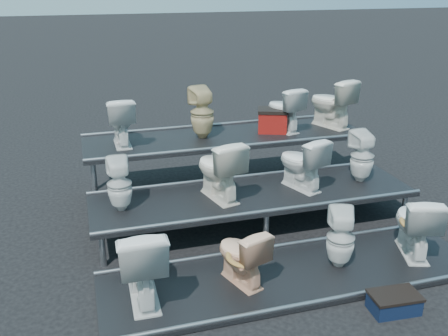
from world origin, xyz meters
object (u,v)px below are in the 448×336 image
object	(u,v)px
toilet_0	(141,262)
step_stool	(394,304)
toilet_4	(119,184)
red_crate	(272,122)
toilet_5	(219,169)
toilet_7	(362,156)
toilet_1	(241,255)
toilet_8	(120,121)
toilet_11	(331,103)
toilet_10	(284,109)
toilet_9	(202,113)
toilet_2	(341,238)
toilet_6	(301,163)
toilet_3	(415,224)

from	to	relation	value
toilet_0	step_stool	bearing A→B (deg)	161.71
toilet_4	red_crate	distance (m)	2.79
toilet_5	toilet_7	bearing A→B (deg)	166.33
toilet_1	toilet_8	bearing A→B (deg)	-89.11
red_crate	toilet_0	bearing A→B (deg)	-112.57
toilet_7	toilet_11	size ratio (longest dim) A/B	0.92
toilet_10	red_crate	world-z (taller)	toilet_10
toilet_1	toilet_9	world-z (taller)	toilet_9
toilet_2	step_stool	world-z (taller)	toilet_2
toilet_4	toilet_10	bearing A→B (deg)	-154.38
toilet_9	step_stool	bearing A→B (deg)	98.13
toilet_10	red_crate	xyz separation A→B (m)	(-0.19, -0.00, -0.19)
toilet_0	toilet_2	distance (m)	2.20
toilet_4	toilet_8	size ratio (longest dim) A/B	0.95
step_stool	toilet_9	bearing A→B (deg)	111.28
toilet_6	toilet_11	size ratio (longest dim) A/B	0.93
toilet_11	step_stool	bearing A→B (deg)	52.13
toilet_1	toilet_8	world-z (taller)	toilet_8
toilet_3	toilet_11	distance (m)	2.73
toilet_4	toilet_11	size ratio (longest dim) A/B	0.86
toilet_5	toilet_9	xyz separation A→B (m)	(0.11, 1.30, 0.39)
toilet_10	toilet_4	bearing A→B (deg)	12.40
toilet_3	toilet_5	size ratio (longest dim) A/B	0.97
toilet_11	toilet_7	bearing A→B (deg)	60.81
toilet_1	red_crate	xyz separation A→B (m)	(1.35, 2.60, 0.63)
toilet_0	toilet_10	world-z (taller)	toilet_10
toilet_2	toilet_7	xyz separation A→B (m)	(1.00, 1.30, 0.41)
toilet_7	toilet_10	size ratio (longest dim) A/B	1.04
toilet_4	step_stool	bearing A→B (deg)	138.21
toilet_4	step_stool	world-z (taller)	toilet_4
toilet_8	toilet_5	bearing A→B (deg)	128.46
toilet_6	toilet_10	distance (m)	1.38
toilet_4	toilet_9	bearing A→B (deg)	-136.59
toilet_7	step_stool	bearing A→B (deg)	64.50
toilet_3	toilet_0	bearing A→B (deg)	18.75
toilet_3	red_crate	size ratio (longest dim) A/B	1.77
toilet_2	toilet_3	distance (m)	0.95
toilet_1	toilet_9	distance (m)	2.75
toilet_3	red_crate	distance (m)	2.77
toilet_4	toilet_10	distance (m)	2.97
toilet_2	red_crate	distance (m)	2.67
toilet_9	toilet_10	bearing A→B (deg)	170.57
toilet_5	toilet_10	bearing A→B (deg)	-150.99
toilet_6	red_crate	world-z (taller)	toilet_6
toilet_11	toilet_1	bearing A→B (deg)	26.63
toilet_9	toilet_0	bearing A→B (deg)	54.38
toilet_1	toilet_9	xyz separation A→B (m)	(0.24, 2.60, 0.86)
toilet_4	toilet_6	bearing A→B (deg)	179.42
toilet_10	toilet_8	bearing A→B (deg)	-13.80
toilet_6	toilet_3	bearing A→B (deg)	104.15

